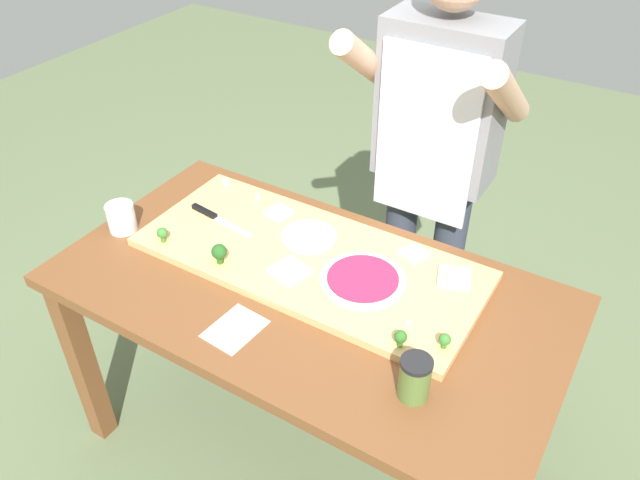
{
  "coord_description": "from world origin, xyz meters",
  "views": [
    {
      "loc": [
        0.78,
        -1.2,
        2.07
      ],
      "look_at": [
        -0.03,
        0.13,
        0.88
      ],
      "focal_mm": 35.27,
      "sensor_mm": 36.0,
      "label": 1
    }
  ],
  "objects_px": {
    "pizza_slice_center": "(414,254)",
    "cook_center": "(434,151)",
    "pizza_slice_far_right": "(279,212)",
    "broccoli_floret_front_mid": "(162,234)",
    "prep_table": "(307,312)",
    "pizza_whole_beet_magenta": "(363,279)",
    "pizza_whole_cheese_artichoke": "(309,236)",
    "cheese_crumble_c": "(258,197)",
    "pizza_slice_near_left": "(454,278)",
    "broccoli_floret_front_left": "(219,252)",
    "chefs_knife": "(213,216)",
    "cheese_crumble_a": "(408,323)",
    "recipe_note": "(235,329)",
    "broccoli_floret_front_right": "(445,340)",
    "cheese_crumble_b": "(225,182)",
    "broccoli_floret_back_mid": "(401,337)",
    "flour_cup": "(122,219)",
    "sauce_jar": "(415,378)",
    "pizza_slice_far_left": "(289,272)"
  },
  "relations": [
    {
      "from": "chefs_knife",
      "to": "cheese_crumble_a",
      "type": "bearing_deg",
      "value": -8.87
    },
    {
      "from": "broccoli_floret_front_mid",
      "to": "recipe_note",
      "type": "xyz_separation_m",
      "value": [
        0.42,
        -0.18,
        -0.06
      ]
    },
    {
      "from": "cheese_crumble_a",
      "to": "cheese_crumble_c",
      "type": "relative_size",
      "value": 0.82
    },
    {
      "from": "cheese_crumble_b",
      "to": "broccoli_floret_front_mid",
      "type": "bearing_deg",
      "value": -83.22
    },
    {
      "from": "pizza_slice_center",
      "to": "flour_cup",
      "type": "distance_m",
      "value": 0.98
    },
    {
      "from": "broccoli_floret_back_mid",
      "to": "sauce_jar",
      "type": "relative_size",
      "value": 0.41
    },
    {
      "from": "chefs_knife",
      "to": "broccoli_floret_front_right",
      "type": "bearing_deg",
      "value": -9.46
    },
    {
      "from": "pizza_slice_far_right",
      "to": "cheese_crumble_b",
      "type": "relative_size",
      "value": 4.2
    },
    {
      "from": "broccoli_floret_front_left",
      "to": "pizza_slice_center",
      "type": "bearing_deg",
      "value": 34.61
    },
    {
      "from": "cheese_crumble_c",
      "to": "chefs_knife",
      "type": "bearing_deg",
      "value": -108.79
    },
    {
      "from": "pizza_whole_cheese_artichoke",
      "to": "pizza_slice_far_left",
      "type": "xyz_separation_m",
      "value": [
        0.04,
        -0.18,
        -0.0
      ]
    },
    {
      "from": "broccoli_floret_front_left",
      "to": "cheese_crumble_a",
      "type": "bearing_deg",
      "value": 5.13
    },
    {
      "from": "pizza_slice_far_left",
      "to": "cheese_crumble_b",
      "type": "relative_size",
      "value": 5.45
    },
    {
      "from": "sauce_jar",
      "to": "pizza_slice_far_right",
      "type": "bearing_deg",
      "value": 147.67
    },
    {
      "from": "pizza_whole_beet_magenta",
      "to": "pizza_slice_near_left",
      "type": "height_order",
      "value": "pizza_whole_beet_magenta"
    },
    {
      "from": "pizza_whole_cheese_artichoke",
      "to": "broccoli_floret_back_mid",
      "type": "xyz_separation_m",
      "value": [
        0.46,
        -0.28,
        0.02
      ]
    },
    {
      "from": "cheese_crumble_a",
      "to": "recipe_note",
      "type": "xyz_separation_m",
      "value": [
        -0.42,
        -0.24,
        -0.03
      ]
    },
    {
      "from": "pizza_slice_near_left",
      "to": "cook_center",
      "type": "relative_size",
      "value": 0.06
    },
    {
      "from": "flour_cup",
      "to": "pizza_whole_beet_magenta",
      "type": "bearing_deg",
      "value": 10.66
    },
    {
      "from": "prep_table",
      "to": "cheese_crumble_b",
      "type": "xyz_separation_m",
      "value": [
        -0.55,
        0.3,
        0.15
      ]
    },
    {
      "from": "pizza_slice_far_right",
      "to": "broccoli_floret_back_mid",
      "type": "relative_size",
      "value": 1.58
    },
    {
      "from": "pizza_whole_beet_magenta",
      "to": "pizza_whole_cheese_artichoke",
      "type": "relative_size",
      "value": 1.43
    },
    {
      "from": "prep_table",
      "to": "broccoli_floret_front_mid",
      "type": "bearing_deg",
      "value": -170.78
    },
    {
      "from": "broccoli_floret_front_mid",
      "to": "broccoli_floret_front_right",
      "type": "xyz_separation_m",
      "value": [
        0.96,
        0.04,
        -0.0
      ]
    },
    {
      "from": "pizza_whole_beet_magenta",
      "to": "broccoli_floret_front_mid",
      "type": "xyz_separation_m",
      "value": [
        -0.65,
        -0.16,
        0.02
      ]
    },
    {
      "from": "pizza_slice_near_left",
      "to": "flour_cup",
      "type": "bearing_deg",
      "value": -163.86
    },
    {
      "from": "cheese_crumble_c",
      "to": "broccoli_floret_front_right",
      "type": "bearing_deg",
      "value": -21.17
    },
    {
      "from": "cheese_crumble_a",
      "to": "broccoli_floret_front_mid",
      "type": "bearing_deg",
      "value": -175.49
    },
    {
      "from": "pizza_slice_far_right",
      "to": "flour_cup",
      "type": "relative_size",
      "value": 0.82
    },
    {
      "from": "pizza_whole_beet_magenta",
      "to": "recipe_note",
      "type": "bearing_deg",
      "value": -123.36
    },
    {
      "from": "pizza_slice_far_right",
      "to": "broccoli_floret_front_mid",
      "type": "relative_size",
      "value": 1.54
    },
    {
      "from": "broccoli_floret_front_mid",
      "to": "chefs_knife",
      "type": "bearing_deg",
      "value": 74.35
    },
    {
      "from": "broccoli_floret_front_mid",
      "to": "pizza_whole_cheese_artichoke",
      "type": "bearing_deg",
      "value": 33.64
    },
    {
      "from": "pizza_whole_cheese_artichoke",
      "to": "broccoli_floret_front_left",
      "type": "distance_m",
      "value": 0.3
    },
    {
      "from": "prep_table",
      "to": "pizza_whole_beet_magenta",
      "type": "bearing_deg",
      "value": 28.96
    },
    {
      "from": "broccoli_floret_front_left",
      "to": "recipe_note",
      "type": "xyz_separation_m",
      "value": [
        0.2,
        -0.19,
        -0.07
      ]
    },
    {
      "from": "pizza_slice_center",
      "to": "recipe_note",
      "type": "relative_size",
      "value": 0.48
    },
    {
      "from": "cheese_crumble_b",
      "to": "pizza_slice_near_left",
      "type": "bearing_deg",
      "value": -4.16
    },
    {
      "from": "pizza_slice_center",
      "to": "cook_center",
      "type": "relative_size",
      "value": 0.05
    },
    {
      "from": "broccoli_floret_front_right",
      "to": "cheese_crumble_b",
      "type": "height_order",
      "value": "broccoli_floret_front_right"
    },
    {
      "from": "pizza_slice_far_right",
      "to": "sauce_jar",
      "type": "bearing_deg",
      "value": -32.33
    },
    {
      "from": "chefs_knife",
      "to": "flour_cup",
      "type": "height_order",
      "value": "flour_cup"
    },
    {
      "from": "pizza_whole_beet_magenta",
      "to": "broccoli_floret_front_left",
      "type": "bearing_deg",
      "value": -160.24
    },
    {
      "from": "pizza_whole_cheese_artichoke",
      "to": "cheese_crumble_c",
      "type": "bearing_deg",
      "value": 159.75
    },
    {
      "from": "pizza_slice_near_left",
      "to": "broccoli_floret_front_left",
      "type": "height_order",
      "value": "broccoli_floret_front_left"
    },
    {
      "from": "prep_table",
      "to": "broccoli_floret_front_right",
      "type": "distance_m",
      "value": 0.49
    },
    {
      "from": "broccoli_floret_front_left",
      "to": "sauce_jar",
      "type": "bearing_deg",
      "value": -10.83
    },
    {
      "from": "chefs_knife",
      "to": "recipe_note",
      "type": "height_order",
      "value": "chefs_knife"
    },
    {
      "from": "pizza_slice_near_left",
      "to": "broccoli_floret_back_mid",
      "type": "distance_m",
      "value": 0.33
    },
    {
      "from": "broccoli_floret_front_right",
      "to": "recipe_note",
      "type": "bearing_deg",
      "value": -158.05
    }
  ]
}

